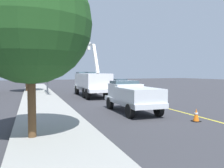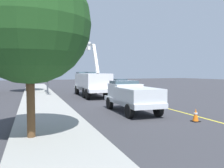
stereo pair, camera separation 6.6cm
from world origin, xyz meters
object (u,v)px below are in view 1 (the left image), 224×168
object	(u,v)px
service_pickup_truck	(132,96)
traffic_cone_leading	(196,115)
utility_bucket_truck	(91,82)
traffic_cone_mid_front	(101,90)
passing_minivan	(118,84)
traffic_signal_mast	(48,47)

from	to	relation	value
service_pickup_truck	traffic_cone_leading	xyz separation A→B (m)	(-4.02, -1.68, -0.76)
traffic_cone_leading	service_pickup_truck	bearing A→B (deg)	22.68
utility_bucket_truck	traffic_cone_mid_front	bearing A→B (deg)	-38.16
passing_minivan	traffic_cone_leading	distance (m)	22.05
service_pickup_truck	traffic_signal_mast	size ratio (longest dim) A/B	0.76
service_pickup_truck	utility_bucket_truck	bearing A→B (deg)	-6.09
service_pickup_truck	traffic_signal_mast	world-z (taller)	traffic_signal_mast
passing_minivan	traffic_cone_mid_front	bearing A→B (deg)	128.14
passing_minivan	traffic_cone_mid_front	size ratio (longest dim) A/B	6.82
traffic_cone_leading	traffic_signal_mast	distance (m)	19.35
traffic_cone_mid_front	utility_bucket_truck	bearing A→B (deg)	141.84
utility_bucket_truck	traffic_cone_leading	bearing A→B (deg)	-178.17
service_pickup_truck	passing_minivan	size ratio (longest dim) A/B	1.16
traffic_cone_leading	traffic_cone_mid_front	bearing A→B (deg)	-5.92
passing_minivan	service_pickup_truck	bearing A→B (deg)	156.64
service_pickup_truck	traffic_signal_mast	xyz separation A→B (m)	(14.05, 2.90, 4.42)
traffic_cone_leading	traffic_signal_mast	world-z (taller)	traffic_signal_mast
utility_bucket_truck	traffic_cone_leading	world-z (taller)	utility_bucket_truck
utility_bucket_truck	traffic_signal_mast	xyz separation A→B (m)	(2.87, 4.09, 3.94)
utility_bucket_truck	passing_minivan	distance (m)	8.75
utility_bucket_truck	service_pickup_truck	xyz separation A→B (m)	(-11.18, 1.19, -0.49)
utility_bucket_truck	service_pickup_truck	distance (m)	11.26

